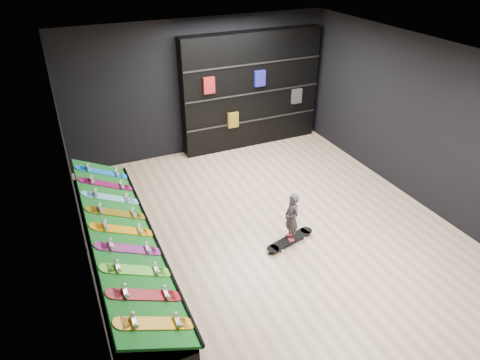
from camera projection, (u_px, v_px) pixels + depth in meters
name	position (u px, v px, depth m)	size (l,w,h in m)	color
floor	(270.00, 228.00, 7.53)	(6.00, 7.00, 0.01)	tan
ceiling	(278.00, 57.00, 6.01)	(6.00, 7.00, 0.01)	white
wall_back	(200.00, 88.00, 9.52)	(6.00, 0.02, 3.00)	black
wall_front	(450.00, 304.00, 4.02)	(6.00, 0.02, 3.00)	black
wall_left	(76.00, 193.00, 5.71)	(0.02, 7.00, 3.00)	black
wall_right	(418.00, 122.00, 7.83)	(0.02, 7.00, 3.00)	black
display_rack	(123.00, 257.00, 6.50)	(0.90, 4.50, 0.50)	black
turf_ramp	(122.00, 231.00, 6.28)	(1.00, 4.50, 0.04)	#0D5215
back_shelving	(251.00, 91.00, 9.89)	(3.33, 0.39, 2.66)	black
floor_skateboard	(290.00, 241.00, 7.15)	(0.98, 0.22, 0.09)	black
child	(291.00, 226.00, 7.00)	(0.20, 0.14, 0.52)	black
display_board_0	(155.00, 323.00, 4.78)	(0.98, 0.22, 0.09)	orange
display_board_1	(145.00, 295.00, 5.15)	(0.98, 0.22, 0.09)	red
display_board_2	(137.00, 270.00, 5.52)	(0.98, 0.22, 0.09)	green
display_board_3	(129.00, 249.00, 5.90)	(0.98, 0.22, 0.09)	#2626BF
display_board_4	(122.00, 230.00, 6.27)	(0.98, 0.22, 0.09)	yellow
display_board_5	(116.00, 213.00, 6.65)	(0.98, 0.22, 0.09)	yellow
display_board_6	(111.00, 198.00, 7.02)	(0.98, 0.22, 0.09)	#0CB2E5
display_board_7	(106.00, 184.00, 7.39)	(0.98, 0.22, 0.09)	#E5198C
display_board_8	(102.00, 172.00, 7.77)	(0.98, 0.22, 0.09)	blue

